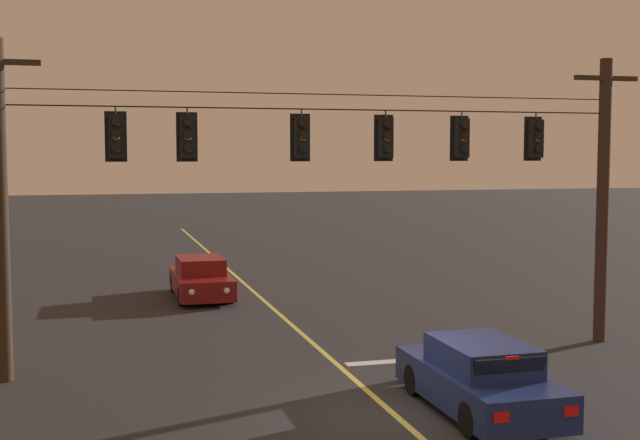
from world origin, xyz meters
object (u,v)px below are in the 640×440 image
(traffic_light_far_right, at_px, (536,138))
(car_oncoming_lead, at_px, (201,279))
(traffic_light_left_inner, at_px, (188,137))
(traffic_light_rightmost, at_px, (462,138))
(traffic_light_right_inner, at_px, (386,138))
(car_waiting_near_lane, at_px, (480,378))
(traffic_light_leftmost, at_px, (116,136))
(traffic_light_centre, at_px, (302,137))

(traffic_light_far_right, distance_m, car_oncoming_lead, 12.83)
(traffic_light_left_inner, xyz_separation_m, traffic_light_rightmost, (6.70, 0.00, 0.00))
(traffic_light_right_inner, bearing_deg, car_waiting_near_lane, -86.60)
(traffic_light_left_inner, relative_size, car_oncoming_lead, 0.28)
(traffic_light_leftmost, bearing_deg, traffic_light_far_right, 0.00)
(traffic_light_leftmost, distance_m, car_oncoming_lead, 10.93)
(car_waiting_near_lane, xyz_separation_m, car_oncoming_lead, (-3.61, 14.07, -0.00))
(traffic_light_far_right, bearing_deg, traffic_light_leftmost, 180.00)
(traffic_light_right_inner, xyz_separation_m, car_oncoming_lead, (-3.33, 9.42, -4.67))
(traffic_light_left_inner, xyz_separation_m, traffic_light_centre, (2.65, 0.00, 0.00))
(traffic_light_left_inner, height_order, traffic_light_rightmost, same)
(traffic_light_left_inner, bearing_deg, traffic_light_leftmost, 180.00)
(traffic_light_left_inner, relative_size, traffic_light_right_inner, 1.00)
(car_waiting_near_lane, bearing_deg, traffic_light_leftmost, 144.71)
(traffic_light_centre, relative_size, traffic_light_far_right, 1.00)
(traffic_light_rightmost, xyz_separation_m, car_waiting_near_lane, (-1.71, -4.65, -4.67))
(traffic_light_left_inner, bearing_deg, traffic_light_far_right, 0.00)
(traffic_light_left_inner, bearing_deg, car_oncoming_lead, 81.61)
(traffic_light_leftmost, height_order, traffic_light_rightmost, same)
(traffic_light_centre, bearing_deg, car_waiting_near_lane, -63.15)
(traffic_light_right_inner, distance_m, traffic_light_far_right, 4.02)
(traffic_light_far_right, height_order, car_waiting_near_lane, traffic_light_far_right)
(traffic_light_leftmost, xyz_separation_m, traffic_light_centre, (4.21, 0.00, 0.00))
(traffic_light_rightmost, distance_m, car_oncoming_lead, 11.78)
(traffic_light_centre, bearing_deg, traffic_light_leftmost, 180.00)
(traffic_light_centre, distance_m, traffic_light_rightmost, 4.06)
(traffic_light_rightmost, relative_size, car_oncoming_lead, 0.28)
(traffic_light_centre, height_order, car_waiting_near_lane, traffic_light_centre)
(traffic_light_leftmost, relative_size, car_oncoming_lead, 0.28)
(traffic_light_leftmost, relative_size, traffic_light_left_inner, 1.00)
(traffic_light_left_inner, bearing_deg, traffic_light_rightmost, 0.00)
(traffic_light_leftmost, xyz_separation_m, traffic_light_right_inner, (6.29, 0.00, 0.00))
(traffic_light_left_inner, xyz_separation_m, car_oncoming_lead, (1.39, 9.42, -4.67))
(traffic_light_rightmost, distance_m, car_waiting_near_lane, 6.81)
(traffic_light_right_inner, height_order, traffic_light_rightmost, same)
(traffic_light_leftmost, distance_m, traffic_light_left_inner, 1.57)
(traffic_light_rightmost, height_order, car_oncoming_lead, traffic_light_rightmost)
(traffic_light_leftmost, relative_size, traffic_light_rightmost, 1.00)
(traffic_light_centre, height_order, traffic_light_far_right, same)
(traffic_light_rightmost, xyz_separation_m, traffic_light_far_right, (2.03, 0.00, 0.00))
(traffic_light_leftmost, xyz_separation_m, traffic_light_far_right, (10.31, 0.00, 0.00))
(traffic_light_left_inner, bearing_deg, traffic_light_centre, 0.00)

